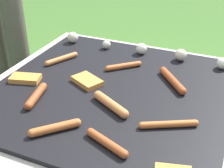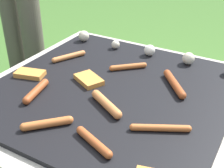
# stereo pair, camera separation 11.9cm
# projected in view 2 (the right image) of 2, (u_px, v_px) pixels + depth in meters

# --- Properties ---
(grill) EXTENTS (1.00, 1.00, 0.43)m
(grill) POSITION_uv_depth(u_px,v_px,m) (112.00, 133.00, 1.31)
(grill) COLOR #B2AA9E
(grill) RESTS_ON ground_plane
(sausage_front_center) EXTENTS (0.16, 0.08, 0.03)m
(sausage_front_center) POSITION_uv_depth(u_px,v_px,m) (94.00, 142.00, 0.91)
(sausage_front_center) COLOR #A34C23
(sausage_front_center) RESTS_ON grill
(sausage_mid_left) EXTENTS (0.13, 0.12, 0.02)m
(sausage_mid_left) POSITION_uv_depth(u_px,v_px,m) (128.00, 67.00, 1.34)
(sausage_mid_left) COLOR #B7602D
(sausage_mid_left) RESTS_ON grill
(sausage_back_right) EXTENTS (0.16, 0.10, 0.03)m
(sausage_back_right) POSITION_uv_depth(u_px,v_px,m) (106.00, 104.00, 1.08)
(sausage_back_right) COLOR #C6753D
(sausage_back_right) RESTS_ON grill
(sausage_front_right) EXTENTS (0.09, 0.15, 0.02)m
(sausage_front_right) POSITION_uv_depth(u_px,v_px,m) (69.00, 56.00, 1.43)
(sausage_front_right) COLOR #C6753D
(sausage_front_right) RESTS_ON grill
(sausage_back_center) EXTENTS (0.14, 0.17, 0.03)m
(sausage_back_center) POSITION_uv_depth(u_px,v_px,m) (174.00, 84.00, 1.21)
(sausage_back_center) COLOR #93421E
(sausage_back_center) RESTS_ON grill
(sausage_front_left) EXTENTS (0.06, 0.16, 0.03)m
(sausage_front_left) POSITION_uv_depth(u_px,v_px,m) (36.00, 91.00, 1.16)
(sausage_front_left) COLOR #93421E
(sausage_front_left) RESTS_ON grill
(sausage_mid_right) EXTENTS (0.18, 0.10, 0.02)m
(sausage_mid_right) POSITION_uv_depth(u_px,v_px,m) (160.00, 128.00, 0.97)
(sausage_mid_right) COLOR #B7602D
(sausage_mid_right) RESTS_ON grill
(sausage_back_left) EXTENTS (0.13, 0.13, 0.03)m
(sausage_back_left) POSITION_uv_depth(u_px,v_px,m) (47.00, 123.00, 0.99)
(sausage_back_left) COLOR #B7602D
(sausage_back_left) RESTS_ON grill
(bread_slice_center) EXTENTS (0.14, 0.12, 0.02)m
(bread_slice_center) POSITION_uv_depth(u_px,v_px,m) (88.00, 80.00, 1.24)
(bread_slice_center) COLOR #D18438
(bread_slice_center) RESTS_ON grill
(bread_slice_left) EXTENTS (0.13, 0.09, 0.02)m
(bread_slice_left) POSITION_uv_depth(u_px,v_px,m) (30.00, 74.00, 1.29)
(bread_slice_left) COLOR #D18438
(bread_slice_left) RESTS_ON grill
(mushroom_row) EXTENTS (0.79, 0.06, 0.05)m
(mushroom_row) POSITION_uv_depth(u_px,v_px,m) (149.00, 50.00, 1.45)
(mushroom_row) COLOR beige
(mushroom_row) RESTS_ON grill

